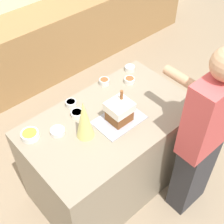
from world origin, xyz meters
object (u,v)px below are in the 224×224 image
candy_bowl_behind_tray (77,114)px  candy_bowl_far_right (104,82)px  candy_bowl_far_left (130,80)px  baking_tray (119,120)px  gingerbread_house (119,111)px  candy_bowl_center_rear (30,135)px  candy_bowl_front_corner (130,68)px  candy_bowl_near_tray_left (58,131)px  person (203,139)px  candy_bowl_near_tray_right (71,103)px  decorative_tree (84,119)px

candy_bowl_behind_tray → candy_bowl_far_right: 0.46m
candy_bowl_far_left → candy_bowl_behind_tray: (-0.63, -0.02, -0.00)m
baking_tray → candy_bowl_behind_tray: (-0.23, 0.27, 0.02)m
candy_bowl_far_right → candy_bowl_far_left: bearing=-35.2°
gingerbread_house → candy_bowl_behind_tray: size_ratio=2.61×
candy_bowl_center_rear → candy_bowl_front_corner: size_ratio=1.48×
candy_bowl_far_left → candy_bowl_behind_tray: 0.63m
candy_bowl_near_tray_left → person: bearing=-42.9°
candy_bowl_near_tray_right → candy_bowl_front_corner: 0.72m
candy_bowl_far_left → candy_bowl_far_right: (-0.19, 0.14, 0.00)m
gingerbread_house → candy_bowl_front_corner: gingerbread_house is taller
decorative_tree → candy_bowl_far_right: 0.65m
candy_bowl_near_tray_left → baking_tray: bearing=-25.7°
baking_tray → candy_bowl_front_corner: size_ratio=4.24×
candy_bowl_near_tray_left → candy_bowl_behind_tray: size_ratio=1.11×
candy_bowl_near_tray_left → candy_bowl_far_left: size_ratio=1.18×
candy_bowl_behind_tray → gingerbread_house: bearing=-50.1°
decorative_tree → candy_bowl_near_tray_left: decorative_tree is taller
candy_bowl_center_rear → person: size_ratio=0.08×
candy_bowl_near_tray_right → candy_bowl_far_right: bearing=4.0°
baking_tray → candy_bowl_near_tray_right: bearing=115.6°
baking_tray → candy_bowl_center_rear: size_ratio=2.87×
candy_bowl_behind_tray → candy_bowl_front_corner: 0.77m
candy_bowl_center_rear → candy_bowl_near_tray_right: (0.45, 0.08, -0.00)m
gingerbread_house → candy_bowl_front_corner: bearing=38.6°
decorative_tree → candy_bowl_near_tray_right: 0.39m
baking_tray → candy_bowl_near_tray_right: candy_bowl_near_tray_right is taller
candy_bowl_far_right → candy_bowl_center_rear: bearing=-173.0°
decorative_tree → candy_bowl_near_tray_left: bearing=133.6°
decorative_tree → candy_bowl_front_corner: 0.92m
candy_bowl_near_tray_right → person: size_ratio=0.05×
gingerbread_house → candy_bowl_center_rear: size_ratio=1.91×
baking_tray → person: bearing=-55.6°
candy_bowl_front_corner → gingerbread_house: bearing=-141.4°
baking_tray → candy_bowl_far_right: bearing=64.1°
candy_bowl_near_tray_right → person: (0.58, -0.96, -0.07)m
candy_bowl_behind_tray → person: person is taller
candy_bowl_far_right → gingerbread_house: bearing=-115.8°
candy_bowl_near_tray_left → candy_bowl_front_corner: size_ratio=1.21×
gingerbread_house → candy_bowl_behind_tray: bearing=129.9°
candy_bowl_center_rear → candy_bowl_near_tray_left: size_ratio=1.23×
candy_bowl_far_left → candy_bowl_center_rear: bearing=178.3°
decorative_tree → candy_bowl_center_rear: 0.45m
candy_bowl_far_right → candy_bowl_front_corner: 0.32m
decorative_tree → candy_bowl_center_rear: (-0.34, 0.26, -0.15)m
baking_tray → candy_bowl_far_left: size_ratio=4.14×
candy_bowl_center_rear → person: person is taller
gingerbread_house → person: person is taller
baking_tray → candy_bowl_near_tray_left: 0.51m
candy_bowl_behind_tray → person: 1.04m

